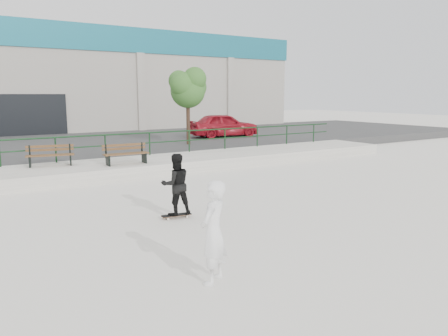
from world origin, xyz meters
TOP-DOWN VIEW (x-y plane):
  - ground at (0.00, 0.00)m, footprint 120.00×120.00m
  - ledge at (0.00, 9.50)m, footprint 30.00×3.00m
  - parking_strip at (0.00, 18.00)m, footprint 60.00×14.00m
  - railing at (-0.00, 10.80)m, footprint 28.00×0.06m
  - commercial_building at (-0.00, 31.99)m, footprint 44.20×16.33m
  - bench_left at (-1.35, 10.09)m, footprint 1.79×0.85m
  - bench_right at (1.20, 8.92)m, footprint 1.75×0.59m
  - tree at (6.51, 13.66)m, footprint 2.31×2.05m
  - red_car at (10.31, 16.09)m, footprint 4.64×2.41m
  - skateboard at (0.25, 2.66)m, footprint 0.80×0.29m
  - standing_skater at (0.25, 2.66)m, footprint 0.86×0.71m
  - seated_skater at (-0.99, -1.25)m, footprint 0.78×0.72m

SIDE VIEW (x-z plane):
  - ground at x=0.00m, z-range 0.00..0.00m
  - skateboard at x=0.25m, z-range 0.03..0.12m
  - ledge at x=0.00m, z-range 0.00..0.50m
  - parking_strip at x=0.00m, z-range 0.00..0.50m
  - seated_skater at x=-0.99m, z-range 0.00..1.79m
  - bench_left at x=-1.35m, z-range 0.50..1.29m
  - bench_right at x=1.20m, z-range 0.50..1.29m
  - standing_skater at x=0.25m, z-range 0.09..1.70m
  - railing at x=0.00m, z-range 0.73..1.76m
  - red_car at x=10.31m, z-range 0.50..2.01m
  - tree at x=6.51m, z-range 1.52..5.63m
  - commercial_building at x=0.00m, z-range 0.58..8.58m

